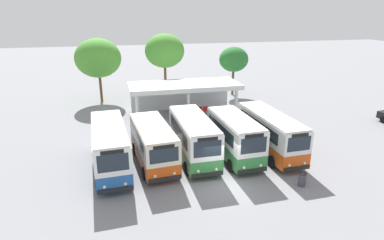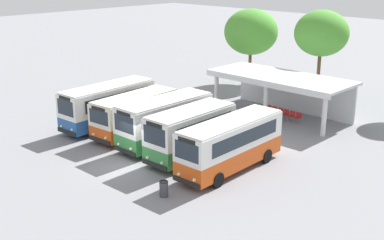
% 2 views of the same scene
% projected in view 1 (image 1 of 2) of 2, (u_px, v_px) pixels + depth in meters
% --- Properties ---
extents(ground_plane, '(180.00, 180.00, 0.00)m').
position_uv_depth(ground_plane, '(224.00, 183.00, 21.21)').
color(ground_plane, gray).
extents(city_bus_nearest_orange, '(2.68, 7.99, 3.25)m').
position_uv_depth(city_bus_nearest_orange, '(110.00, 146.00, 22.55)').
color(city_bus_nearest_orange, black).
rests_on(city_bus_nearest_orange, ground).
extents(city_bus_second_in_row, '(2.86, 7.14, 3.00)m').
position_uv_depth(city_bus_second_in_row, '(153.00, 143.00, 23.41)').
color(city_bus_second_in_row, black).
rests_on(city_bus_second_in_row, ground).
extents(city_bus_middle_cream, '(2.47, 7.38, 3.28)m').
position_uv_depth(city_bus_middle_cream, '(193.00, 137.00, 24.16)').
color(city_bus_middle_cream, black).
rests_on(city_bus_middle_cream, ground).
extents(city_bus_fourth_amber, '(2.53, 6.60, 3.28)m').
position_uv_depth(city_bus_fourth_amber, '(235.00, 136.00, 24.29)').
color(city_bus_fourth_amber, black).
rests_on(city_bus_fourth_amber, ground).
extents(city_bus_fifth_blue, '(2.46, 8.04, 3.19)m').
position_uv_depth(city_bus_fifth_blue, '(270.00, 132.00, 25.27)').
color(city_bus_fifth_blue, black).
rests_on(city_bus_fifth_blue, ground).
extents(terminal_canopy, '(11.70, 4.85, 3.40)m').
position_uv_depth(terminal_canopy, '(183.00, 90.00, 35.03)').
color(terminal_canopy, silver).
rests_on(terminal_canopy, ground).
extents(waiting_chair_end_by_column, '(0.46, 0.46, 0.86)m').
position_uv_depth(waiting_chair_end_by_column, '(179.00, 111.00, 34.60)').
color(waiting_chair_end_by_column, slate).
rests_on(waiting_chair_end_by_column, ground).
extents(waiting_chair_second_from_end, '(0.46, 0.46, 0.86)m').
position_uv_depth(waiting_chair_second_from_end, '(184.00, 111.00, 34.67)').
color(waiting_chair_second_from_end, slate).
rests_on(waiting_chair_second_from_end, ground).
extents(waiting_chair_middle_seat, '(0.46, 0.46, 0.86)m').
position_uv_depth(waiting_chair_middle_seat, '(190.00, 110.00, 34.82)').
color(waiting_chair_middle_seat, slate).
rests_on(waiting_chair_middle_seat, ground).
extents(waiting_chair_fourth_seat, '(0.46, 0.46, 0.86)m').
position_uv_depth(waiting_chair_fourth_seat, '(195.00, 110.00, 34.91)').
color(waiting_chair_fourth_seat, slate).
rests_on(waiting_chair_fourth_seat, ground).
extents(waiting_chair_fifth_seat, '(0.46, 0.46, 0.86)m').
position_uv_depth(waiting_chair_fifth_seat, '(200.00, 110.00, 35.01)').
color(waiting_chair_fifth_seat, slate).
rests_on(waiting_chair_fifth_seat, ground).
extents(waiting_chair_far_end_seat, '(0.46, 0.46, 0.86)m').
position_uv_depth(waiting_chair_far_end_seat, '(206.00, 109.00, 35.13)').
color(waiting_chair_far_end_seat, slate).
rests_on(waiting_chair_far_end_seat, ground).
extents(roadside_tree_behind_canopy, '(4.90, 4.90, 8.06)m').
position_uv_depth(roadside_tree_behind_canopy, '(165.00, 51.00, 40.06)').
color(roadside_tree_behind_canopy, brown).
rests_on(roadside_tree_behind_canopy, ground).
extents(roadside_tree_east_of_canopy, '(3.78, 3.78, 6.32)m').
position_uv_depth(roadside_tree_east_of_canopy, '(234.00, 59.00, 41.89)').
color(roadside_tree_east_of_canopy, brown).
rests_on(roadside_tree_east_of_canopy, ground).
extents(roadside_tree_west_of_canopy, '(5.46, 5.46, 7.66)m').
position_uv_depth(roadside_tree_west_of_canopy, '(98.00, 58.00, 38.54)').
color(roadside_tree_west_of_canopy, brown).
rests_on(roadside_tree_west_of_canopy, ground).
extents(litter_bin_apron, '(0.49, 0.49, 0.90)m').
position_uv_depth(litter_bin_apron, '(302.00, 179.00, 20.79)').
color(litter_bin_apron, '#3F3F47').
rests_on(litter_bin_apron, ground).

